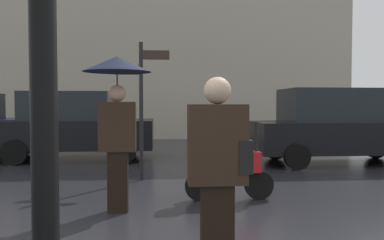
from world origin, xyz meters
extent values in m
cylinder|color=black|center=(0.06, -0.72, 1.34)|extent=(0.10, 0.10, 2.68)
cube|color=black|center=(-0.12, 3.35, 0.43)|extent=(0.28, 0.18, 0.85)
cube|color=#332319|center=(-0.12, 3.35, 1.20)|extent=(0.51, 0.23, 0.69)
sphere|color=tan|center=(-0.12, 3.35, 1.66)|extent=(0.24, 0.24, 0.24)
cylinder|color=black|center=(-0.12, 3.35, 1.81)|extent=(0.02, 0.02, 0.30)
cone|color=#1C223B|center=(-0.12, 3.35, 2.07)|extent=(0.95, 0.95, 0.21)
cube|color=black|center=(0.95, 1.11, 0.42)|extent=(0.27, 0.17, 0.83)
cube|color=#332319|center=(0.95, 1.11, 1.17)|extent=(0.50, 0.22, 0.68)
sphere|color=beige|center=(0.95, 1.11, 1.63)|extent=(0.23, 0.23, 0.23)
cube|color=black|center=(1.18, 1.11, 1.07)|extent=(0.12, 0.24, 0.28)
cylinder|color=black|center=(2.04, 3.88, 0.23)|extent=(0.46, 0.09, 0.46)
cylinder|color=black|center=(1.09, 3.88, 0.23)|extent=(0.46, 0.09, 0.46)
cube|color=red|center=(1.56, 3.88, 0.61)|extent=(0.95, 0.32, 0.32)
cube|color=black|center=(1.14, 3.88, 0.89)|extent=(0.28, 0.28, 0.24)
cylinder|color=black|center=(1.99, 3.88, 0.96)|extent=(0.06, 0.06, 0.55)
cube|color=black|center=(-1.77, 8.72, 0.70)|extent=(4.12, 1.83, 0.76)
cube|color=black|center=(-1.98, 8.72, 1.46)|extent=(2.27, 1.69, 0.76)
cylinder|color=black|center=(-0.43, 9.63, 0.32)|extent=(0.64, 0.18, 0.64)
cylinder|color=black|center=(-0.43, 7.80, 0.32)|extent=(0.64, 0.18, 0.64)
cylinder|color=black|center=(-3.12, 9.63, 0.32)|extent=(0.64, 0.18, 0.64)
cylinder|color=black|center=(-3.12, 7.80, 0.32)|extent=(0.64, 0.18, 0.64)
cylinder|color=black|center=(-3.62, 9.88, 0.31)|extent=(0.61, 0.18, 0.61)
cylinder|color=black|center=(-3.62, 8.19, 0.31)|extent=(0.61, 0.18, 0.61)
cube|color=black|center=(5.07, 7.42, 0.68)|extent=(4.43, 1.71, 0.77)
cube|color=black|center=(4.84, 7.42, 1.48)|extent=(2.43, 1.58, 0.83)
cylinder|color=black|center=(6.50, 8.28, 0.30)|extent=(0.60, 0.18, 0.60)
cylinder|color=black|center=(3.63, 8.28, 0.30)|extent=(0.60, 0.18, 0.60)
cylinder|color=black|center=(3.63, 6.57, 0.30)|extent=(0.60, 0.18, 0.60)
cylinder|color=black|center=(0.11, 5.63, 1.37)|extent=(0.08, 0.08, 2.73)
cube|color=#33281E|center=(0.39, 5.63, 2.48)|extent=(0.56, 0.04, 0.18)
cube|color=#33281E|center=(-0.15, 5.63, 2.18)|extent=(0.52, 0.04, 0.18)
cube|color=#B2A893|center=(0.00, 16.05, 6.14)|extent=(18.06, 2.71, 12.29)
camera|label=1|loc=(0.47, -2.15, 1.51)|focal=36.57mm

